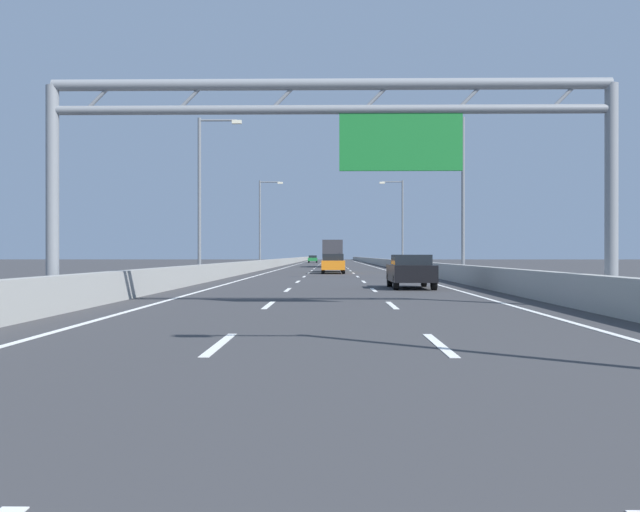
% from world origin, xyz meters
% --- Properties ---
extents(ground_plane, '(260.00, 260.00, 0.00)m').
position_xyz_m(ground_plane, '(0.00, 100.00, 0.00)').
color(ground_plane, '#38383A').
extents(lane_dash_left_1, '(0.16, 3.00, 0.01)m').
position_xyz_m(lane_dash_left_1, '(-1.80, 12.50, 0.01)').
color(lane_dash_left_1, white).
rests_on(lane_dash_left_1, ground_plane).
extents(lane_dash_left_2, '(0.16, 3.00, 0.01)m').
position_xyz_m(lane_dash_left_2, '(-1.80, 21.50, 0.01)').
color(lane_dash_left_2, white).
rests_on(lane_dash_left_2, ground_plane).
extents(lane_dash_left_3, '(0.16, 3.00, 0.01)m').
position_xyz_m(lane_dash_left_3, '(-1.80, 30.50, 0.01)').
color(lane_dash_left_3, white).
rests_on(lane_dash_left_3, ground_plane).
extents(lane_dash_left_4, '(0.16, 3.00, 0.01)m').
position_xyz_m(lane_dash_left_4, '(-1.80, 39.50, 0.01)').
color(lane_dash_left_4, white).
rests_on(lane_dash_left_4, ground_plane).
extents(lane_dash_left_5, '(0.16, 3.00, 0.01)m').
position_xyz_m(lane_dash_left_5, '(-1.80, 48.50, 0.01)').
color(lane_dash_left_5, white).
rests_on(lane_dash_left_5, ground_plane).
extents(lane_dash_left_6, '(0.16, 3.00, 0.01)m').
position_xyz_m(lane_dash_left_6, '(-1.80, 57.50, 0.01)').
color(lane_dash_left_6, white).
rests_on(lane_dash_left_6, ground_plane).
extents(lane_dash_left_7, '(0.16, 3.00, 0.01)m').
position_xyz_m(lane_dash_left_7, '(-1.80, 66.50, 0.01)').
color(lane_dash_left_7, white).
rests_on(lane_dash_left_7, ground_plane).
extents(lane_dash_left_8, '(0.16, 3.00, 0.01)m').
position_xyz_m(lane_dash_left_8, '(-1.80, 75.50, 0.01)').
color(lane_dash_left_8, white).
rests_on(lane_dash_left_8, ground_plane).
extents(lane_dash_left_9, '(0.16, 3.00, 0.01)m').
position_xyz_m(lane_dash_left_9, '(-1.80, 84.50, 0.01)').
color(lane_dash_left_9, white).
rests_on(lane_dash_left_9, ground_plane).
extents(lane_dash_left_10, '(0.16, 3.00, 0.01)m').
position_xyz_m(lane_dash_left_10, '(-1.80, 93.50, 0.01)').
color(lane_dash_left_10, white).
rests_on(lane_dash_left_10, ground_plane).
extents(lane_dash_left_11, '(0.16, 3.00, 0.01)m').
position_xyz_m(lane_dash_left_11, '(-1.80, 102.50, 0.01)').
color(lane_dash_left_11, white).
rests_on(lane_dash_left_11, ground_plane).
extents(lane_dash_left_12, '(0.16, 3.00, 0.01)m').
position_xyz_m(lane_dash_left_12, '(-1.80, 111.50, 0.01)').
color(lane_dash_left_12, white).
rests_on(lane_dash_left_12, ground_plane).
extents(lane_dash_left_13, '(0.16, 3.00, 0.01)m').
position_xyz_m(lane_dash_left_13, '(-1.80, 120.50, 0.01)').
color(lane_dash_left_13, white).
rests_on(lane_dash_left_13, ground_plane).
extents(lane_dash_left_14, '(0.16, 3.00, 0.01)m').
position_xyz_m(lane_dash_left_14, '(-1.80, 129.50, 0.01)').
color(lane_dash_left_14, white).
rests_on(lane_dash_left_14, ground_plane).
extents(lane_dash_left_15, '(0.16, 3.00, 0.01)m').
position_xyz_m(lane_dash_left_15, '(-1.80, 138.50, 0.01)').
color(lane_dash_left_15, white).
rests_on(lane_dash_left_15, ground_plane).
extents(lane_dash_left_16, '(0.16, 3.00, 0.01)m').
position_xyz_m(lane_dash_left_16, '(-1.80, 147.50, 0.01)').
color(lane_dash_left_16, white).
rests_on(lane_dash_left_16, ground_plane).
extents(lane_dash_left_17, '(0.16, 3.00, 0.01)m').
position_xyz_m(lane_dash_left_17, '(-1.80, 156.50, 0.01)').
color(lane_dash_left_17, white).
rests_on(lane_dash_left_17, ground_plane).
extents(lane_dash_right_1, '(0.16, 3.00, 0.01)m').
position_xyz_m(lane_dash_right_1, '(1.80, 12.50, 0.01)').
color(lane_dash_right_1, white).
rests_on(lane_dash_right_1, ground_plane).
extents(lane_dash_right_2, '(0.16, 3.00, 0.01)m').
position_xyz_m(lane_dash_right_2, '(1.80, 21.50, 0.01)').
color(lane_dash_right_2, white).
rests_on(lane_dash_right_2, ground_plane).
extents(lane_dash_right_3, '(0.16, 3.00, 0.01)m').
position_xyz_m(lane_dash_right_3, '(1.80, 30.50, 0.01)').
color(lane_dash_right_3, white).
rests_on(lane_dash_right_3, ground_plane).
extents(lane_dash_right_4, '(0.16, 3.00, 0.01)m').
position_xyz_m(lane_dash_right_4, '(1.80, 39.50, 0.01)').
color(lane_dash_right_4, white).
rests_on(lane_dash_right_4, ground_plane).
extents(lane_dash_right_5, '(0.16, 3.00, 0.01)m').
position_xyz_m(lane_dash_right_5, '(1.80, 48.50, 0.01)').
color(lane_dash_right_5, white).
rests_on(lane_dash_right_5, ground_plane).
extents(lane_dash_right_6, '(0.16, 3.00, 0.01)m').
position_xyz_m(lane_dash_right_6, '(1.80, 57.50, 0.01)').
color(lane_dash_right_6, white).
rests_on(lane_dash_right_6, ground_plane).
extents(lane_dash_right_7, '(0.16, 3.00, 0.01)m').
position_xyz_m(lane_dash_right_7, '(1.80, 66.50, 0.01)').
color(lane_dash_right_7, white).
rests_on(lane_dash_right_7, ground_plane).
extents(lane_dash_right_8, '(0.16, 3.00, 0.01)m').
position_xyz_m(lane_dash_right_8, '(1.80, 75.50, 0.01)').
color(lane_dash_right_8, white).
rests_on(lane_dash_right_8, ground_plane).
extents(lane_dash_right_9, '(0.16, 3.00, 0.01)m').
position_xyz_m(lane_dash_right_9, '(1.80, 84.50, 0.01)').
color(lane_dash_right_9, white).
rests_on(lane_dash_right_9, ground_plane).
extents(lane_dash_right_10, '(0.16, 3.00, 0.01)m').
position_xyz_m(lane_dash_right_10, '(1.80, 93.50, 0.01)').
color(lane_dash_right_10, white).
rests_on(lane_dash_right_10, ground_plane).
extents(lane_dash_right_11, '(0.16, 3.00, 0.01)m').
position_xyz_m(lane_dash_right_11, '(1.80, 102.50, 0.01)').
color(lane_dash_right_11, white).
rests_on(lane_dash_right_11, ground_plane).
extents(lane_dash_right_12, '(0.16, 3.00, 0.01)m').
position_xyz_m(lane_dash_right_12, '(1.80, 111.50, 0.01)').
color(lane_dash_right_12, white).
rests_on(lane_dash_right_12, ground_plane).
extents(lane_dash_right_13, '(0.16, 3.00, 0.01)m').
position_xyz_m(lane_dash_right_13, '(1.80, 120.50, 0.01)').
color(lane_dash_right_13, white).
rests_on(lane_dash_right_13, ground_plane).
extents(lane_dash_right_14, '(0.16, 3.00, 0.01)m').
position_xyz_m(lane_dash_right_14, '(1.80, 129.50, 0.01)').
color(lane_dash_right_14, white).
rests_on(lane_dash_right_14, ground_plane).
extents(lane_dash_right_15, '(0.16, 3.00, 0.01)m').
position_xyz_m(lane_dash_right_15, '(1.80, 138.50, 0.01)').
color(lane_dash_right_15, white).
rests_on(lane_dash_right_15, ground_plane).
extents(lane_dash_right_16, '(0.16, 3.00, 0.01)m').
position_xyz_m(lane_dash_right_16, '(1.80, 147.50, 0.01)').
color(lane_dash_right_16, white).
rests_on(lane_dash_right_16, ground_plane).
extents(lane_dash_right_17, '(0.16, 3.00, 0.01)m').
position_xyz_m(lane_dash_right_17, '(1.80, 156.50, 0.01)').
color(lane_dash_right_17, white).
rests_on(lane_dash_right_17, ground_plane).
extents(edge_line_left, '(0.16, 176.00, 0.01)m').
position_xyz_m(edge_line_left, '(-5.25, 88.00, 0.01)').
color(edge_line_left, white).
rests_on(edge_line_left, ground_plane).
extents(edge_line_right, '(0.16, 176.00, 0.01)m').
position_xyz_m(edge_line_right, '(5.25, 88.00, 0.01)').
color(edge_line_right, white).
rests_on(edge_line_right, ground_plane).
extents(barrier_left, '(0.45, 220.00, 0.95)m').
position_xyz_m(barrier_left, '(-6.90, 110.00, 0.47)').
color(barrier_left, '#9E9E99').
rests_on(barrier_left, ground_plane).
extents(barrier_right, '(0.45, 220.00, 0.95)m').
position_xyz_m(barrier_right, '(6.90, 110.00, 0.47)').
color(barrier_right, '#9E9E99').
rests_on(barrier_right, ground_plane).
extents(sign_gantry, '(15.86, 0.36, 6.36)m').
position_xyz_m(sign_gantry, '(0.26, 20.49, 4.83)').
color(sign_gantry, gray).
rests_on(sign_gantry, ground_plane).
extents(streetlamp_left_mid, '(2.58, 0.28, 9.50)m').
position_xyz_m(streetlamp_left_mid, '(-7.47, 42.14, 5.40)').
color(streetlamp_left_mid, slate).
rests_on(streetlamp_left_mid, ground_plane).
extents(streetlamp_right_mid, '(2.58, 0.28, 9.50)m').
position_xyz_m(streetlamp_right_mid, '(7.47, 42.14, 5.40)').
color(streetlamp_right_mid, slate).
rests_on(streetlamp_right_mid, ground_plane).
extents(streetlamp_left_far, '(2.58, 0.28, 9.50)m').
position_xyz_m(streetlamp_left_far, '(-7.47, 77.11, 5.40)').
color(streetlamp_left_far, slate).
rests_on(streetlamp_left_far, ground_plane).
extents(streetlamp_right_far, '(2.58, 0.28, 9.50)m').
position_xyz_m(streetlamp_right_far, '(7.47, 77.11, 5.40)').
color(streetlamp_right_far, slate).
rests_on(streetlamp_right_far, ground_plane).
extents(black_car, '(1.80, 4.29, 1.48)m').
position_xyz_m(black_car, '(3.52, 31.98, 0.77)').
color(black_car, black).
rests_on(black_car, ground_plane).
extents(orange_car, '(1.81, 4.32, 1.55)m').
position_xyz_m(orange_car, '(0.17, 56.55, 0.79)').
color(orange_car, orange).
rests_on(orange_car, ground_plane).
extents(yellow_car, '(1.86, 4.49, 1.43)m').
position_xyz_m(yellow_car, '(0.14, 62.54, 0.75)').
color(yellow_car, yellow).
rests_on(yellow_car, ground_plane).
extents(green_car, '(1.72, 4.21, 1.37)m').
position_xyz_m(green_car, '(-3.49, 134.03, 0.72)').
color(green_car, '#1E7A38').
rests_on(green_car, ground_plane).
extents(box_truck, '(2.37, 8.97, 3.24)m').
position_xyz_m(box_truck, '(0.16, 86.86, 1.74)').
color(box_truck, silver).
rests_on(box_truck, ground_plane).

